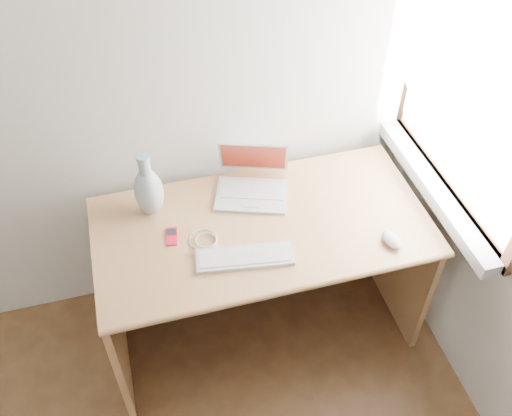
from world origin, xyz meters
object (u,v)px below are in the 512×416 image
object	(u,v)px
laptop	(249,182)
vase	(149,190)
external_keyboard	(245,257)
desk	(256,243)

from	to	relation	value
laptop	vase	world-z (taller)	vase
laptop	external_keyboard	distance (m)	0.39
desk	external_keyboard	size ratio (longest dim) A/B	3.52
desk	laptop	size ratio (longest dim) A/B	3.90
laptop	desk	bearing A→B (deg)	-70.90
laptop	vase	xyz separation A→B (m)	(-0.43, -0.02, 0.08)
external_keyboard	desk	bearing A→B (deg)	73.64
external_keyboard	vase	size ratio (longest dim) A/B	1.28
vase	laptop	bearing A→B (deg)	2.57
laptop	external_keyboard	bearing A→B (deg)	-87.62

